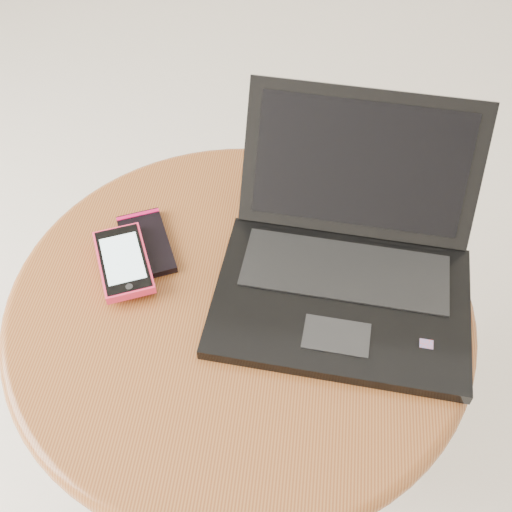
# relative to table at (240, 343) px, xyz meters

# --- Properties ---
(table) EXTENTS (0.66, 0.66, 0.53)m
(table) POSITION_rel_table_xyz_m (0.00, 0.00, 0.00)
(table) COLOR #563114
(table) RESTS_ON ground
(laptop) EXTENTS (0.37, 0.37, 0.21)m
(laptop) POSITION_rel_table_xyz_m (0.15, 0.06, 0.15)
(laptop) COLOR black
(laptop) RESTS_ON table
(phone_black) EXTENTS (0.11, 0.14, 0.01)m
(phone_black) POSITION_rel_table_xyz_m (-0.15, 0.08, 0.12)
(phone_black) COLOR black
(phone_black) RESTS_ON table
(phone_pink) EXTENTS (0.12, 0.15, 0.02)m
(phone_pink) POSITION_rel_table_xyz_m (-0.17, 0.03, 0.13)
(phone_pink) COLOR #E6274B
(phone_pink) RESTS_ON phone_black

